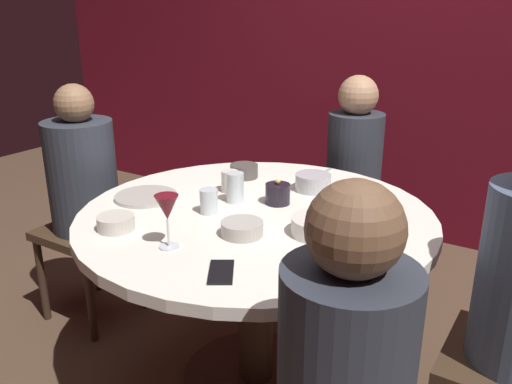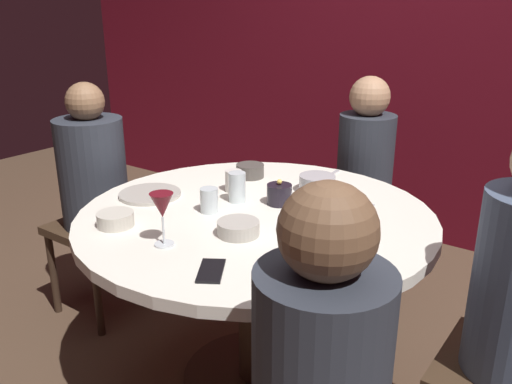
{
  "view_description": "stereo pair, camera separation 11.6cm",
  "coord_description": "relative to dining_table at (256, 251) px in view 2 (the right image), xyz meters",
  "views": [
    {
      "loc": [
        0.98,
        -1.55,
        1.48
      ],
      "look_at": [
        0.0,
        0.0,
        0.83
      ],
      "focal_mm": 37.33,
      "sensor_mm": 36.0,
      "label": 1
    },
    {
      "loc": [
        1.07,
        -1.48,
        1.48
      ],
      "look_at": [
        0.0,
        0.0,
        0.83
      ],
      "focal_mm": 37.33,
      "sensor_mm": 36.0,
      "label": 2
    }
  ],
  "objects": [
    {
      "name": "ground_plane",
      "position": [
        0.0,
        0.0,
        -0.59
      ],
      "size": [
        8.0,
        8.0,
        0.0
      ],
      "primitive_type": "plane",
      "color": "#4C3828"
    },
    {
      "name": "back_wall",
      "position": [
        0.0,
        1.83,
        0.71
      ],
      "size": [
        6.0,
        0.1,
        2.6
      ],
      "primitive_type": "cube",
      "color": "maroon",
      "rests_on": "ground"
    },
    {
      "name": "dining_table",
      "position": [
        0.0,
        0.0,
        0.0
      ],
      "size": [
        1.32,
        1.32,
        0.75
      ],
      "color": "silver",
      "rests_on": "ground"
    },
    {
      "name": "seated_diner_left",
      "position": [
        -0.95,
        0.0,
        0.12
      ],
      "size": [
        0.4,
        0.4,
        1.15
      ],
      "rotation": [
        0.0,
        0.0,
        6.28
      ],
      "color": "#3F2D1E",
      "rests_on": "ground"
    },
    {
      "name": "seated_diner_back",
      "position": [
        0.0,
        0.95,
        0.12
      ],
      "size": [
        0.4,
        0.4,
        1.15
      ],
      "rotation": [
        0.0,
        0.0,
        4.71
      ],
      "color": "#3F2D1E",
      "rests_on": "ground"
    },
    {
      "name": "seated_diner_front_right",
      "position": [
        0.63,
        -0.63,
        0.13
      ],
      "size": [
        0.57,
        0.57,
        1.16
      ],
      "rotation": [
        0.0,
        0.0,
        2.36
      ],
      "color": "#3F2D1E",
      "rests_on": "ground"
    },
    {
      "name": "candle_holder",
      "position": [
        0.02,
        0.12,
        0.2
      ],
      "size": [
        0.1,
        0.1,
        0.1
      ],
      "color": "black",
      "rests_on": "dining_table"
    },
    {
      "name": "wine_glass",
      "position": [
        -0.07,
        -0.4,
        0.29
      ],
      "size": [
        0.08,
        0.08,
        0.18
      ],
      "color": "silver",
      "rests_on": "dining_table"
    },
    {
      "name": "dinner_plate",
      "position": [
        -0.45,
        -0.1,
        0.16
      ],
      "size": [
        0.25,
        0.25,
        0.01
      ],
      "primitive_type": "cylinder",
      "color": "#B2ADA3",
      "rests_on": "dining_table"
    },
    {
      "name": "cell_phone",
      "position": [
        0.17,
        -0.45,
        0.16
      ],
      "size": [
        0.13,
        0.16,
        0.01
      ],
      "primitive_type": "cube",
      "rotation": [
        0.0,
        0.0,
        3.71
      ],
      "color": "black",
      "rests_on": "dining_table"
    },
    {
      "name": "bowl_serving_large",
      "position": [
        0.07,
        0.33,
        0.19
      ],
      "size": [
        0.15,
        0.15,
        0.07
      ],
      "primitive_type": "cylinder",
      "color": "#B7B7BC",
      "rests_on": "dining_table"
    },
    {
      "name": "bowl_salad_center",
      "position": [
        0.29,
        -0.05,
        0.19
      ],
      "size": [
        0.2,
        0.2,
        0.06
      ],
      "primitive_type": "cylinder",
      "color": "silver",
      "rests_on": "dining_table"
    },
    {
      "name": "bowl_small_white",
      "position": [
        -0.32,
        -0.39,
        0.18
      ],
      "size": [
        0.13,
        0.13,
        0.05
      ],
      "primitive_type": "cylinder",
      "color": "beige",
      "rests_on": "dining_table"
    },
    {
      "name": "bowl_sauce_side",
      "position": [
        -0.27,
        0.33,
        0.19
      ],
      "size": [
        0.12,
        0.12,
        0.06
      ],
      "primitive_type": "cylinder",
      "color": "#4C4742",
      "rests_on": "dining_table"
    },
    {
      "name": "bowl_rice_portion",
      "position": [
        0.07,
        -0.2,
        0.18
      ],
      "size": [
        0.14,
        0.14,
        0.05
      ],
      "primitive_type": "cylinder",
      "color": "#B2ADA3",
      "rests_on": "dining_table"
    },
    {
      "name": "cup_near_candle",
      "position": [
        -0.13,
        0.05,
        0.22
      ],
      "size": [
        0.07,
        0.07,
        0.12
      ],
      "primitive_type": "cylinder",
      "color": "silver",
      "rests_on": "dining_table"
    },
    {
      "name": "cup_by_left_diner",
      "position": [
        -0.21,
        0.14,
        0.2
      ],
      "size": [
        0.07,
        0.07,
        0.09
      ],
      "primitive_type": "cylinder",
      "color": "silver",
      "rests_on": "dining_table"
    },
    {
      "name": "cup_by_right_diner",
      "position": [
        -0.14,
        -0.1,
        0.2
      ],
      "size": [
        0.07,
        0.07,
        0.09
      ],
      "primitive_type": "cylinder",
      "color": "silver",
      "rests_on": "dining_table"
    },
    {
      "name": "cup_center_front",
      "position": [
        0.46,
        -0.27,
        0.21
      ],
      "size": [
        0.07,
        0.07,
        0.1
      ],
      "primitive_type": "cylinder",
      "color": "silver",
      "rests_on": "dining_table"
    },
    {
      "name": "fork_near_plate",
      "position": [
        0.34,
        0.23,
        0.16
      ],
      "size": [
        0.05,
        0.18,
        0.01
      ],
      "primitive_type": "cube",
      "rotation": [
        0.0,
        0.0,
        0.21
      ],
      "color": "#B7B7BC",
      "rests_on": "dining_table"
    },
    {
      "name": "knife_near_plate",
      "position": [
        0.01,
        0.55,
        0.16
      ],
      "size": [
        0.02,
        0.18,
        0.01
      ],
      "primitive_type": "cube",
      "rotation": [
        0.0,
        0.0,
        0.02
      ],
      "color": "#B7B7BC",
      "rests_on": "dining_table"
    }
  ]
}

